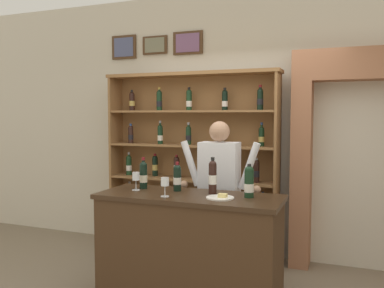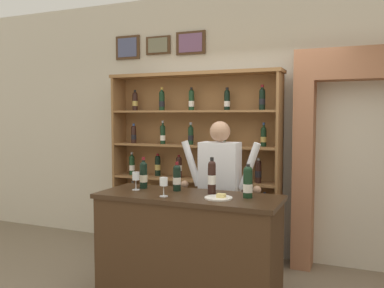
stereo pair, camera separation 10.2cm
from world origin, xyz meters
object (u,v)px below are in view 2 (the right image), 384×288
wine_shelf (194,162)px  cheese_plate (219,198)px  tasting_counter (188,251)px  tasting_bottle_grappa (177,177)px  tasting_bottle_prosecco (248,182)px  tasting_bottle_bianco (144,174)px  wine_glass_right (136,177)px  shopkeeper (220,185)px  tasting_bottle_vin_santo (212,176)px  wine_glass_spare (164,183)px

wine_shelf → cheese_plate: wine_shelf is taller
tasting_counter → tasting_bottle_grappa: tasting_bottle_grappa is taller
cheese_plate → tasting_bottle_prosecco: bearing=31.0°
tasting_bottle_bianco → wine_glass_right: 0.10m
tasting_bottle_prosecco → shopkeeper: bearing=130.4°
tasting_bottle_grappa → tasting_bottle_vin_santo: size_ratio=0.82×
shopkeeper → cheese_plate: (0.20, -0.62, 0.01)m
tasting_bottle_bianco → tasting_bottle_prosecco: (1.03, -0.05, 0.00)m
shopkeeper → tasting_bottle_grappa: shopkeeper is taller
tasting_bottle_grappa → wine_shelf: bearing=104.8°
tasting_bottle_prosecco → wine_glass_spare: tasting_bottle_prosecco is taller
tasting_bottle_bianco → shopkeeper: bearing=35.7°
tasting_counter → wine_glass_right: bearing=178.2°
wine_glass_spare → cheese_plate: 0.49m
tasting_bottle_vin_santo → tasting_bottle_prosecco: (0.34, -0.04, -0.02)m
wine_glass_spare → tasting_bottle_vin_santo: bearing=38.2°
tasting_counter → tasting_bottle_prosecco: bearing=7.7°
tasting_bottle_bianco → tasting_bottle_grappa: size_ratio=1.12×
tasting_bottle_prosecco → cheese_plate: size_ratio=1.22×
wine_glass_right → tasting_bottle_grappa: bearing=16.3°
wine_shelf → wine_glass_right: (-0.06, -1.28, -0.01)m
wine_shelf → shopkeeper: wine_shelf is taller
shopkeeper → wine_glass_right: 0.84m
tasting_counter → wine_shelf: bearing=110.2°
tasting_bottle_bianco → cheese_plate: 0.84m
tasting_bottle_prosecco → cheese_plate: (-0.21, -0.13, -0.12)m
tasting_bottle_grappa → cheese_plate: 0.52m
tasting_counter → tasting_bottle_bianco: (-0.51, 0.12, 0.64)m
tasting_counter → tasting_bottle_vin_santo: size_ratio=4.98×
wine_shelf → tasting_bottle_vin_santo: bearing=-61.0°
tasting_bottle_vin_santo → tasting_bottle_grappa: bearing=177.9°
tasting_counter → shopkeeper: size_ratio=0.98×
shopkeeper → tasting_bottle_vin_santo: shopkeeper is taller
tasting_counter → wine_glass_spare: wine_glass_spare is taller
tasting_bottle_grappa → tasting_counter: bearing=-36.9°
tasting_counter → wine_glass_spare: 0.66m
tasting_bottle_grappa → wine_glass_right: tasting_bottle_grappa is taller
shopkeeper → wine_glass_right: shopkeeper is taller
shopkeeper → cheese_plate: 0.65m
shopkeeper → cheese_plate: size_ratio=7.08×
wine_shelf → shopkeeper: size_ratio=1.34×
wine_glass_right → wine_glass_spare: wine_glass_right is taller
tasting_bottle_vin_santo → shopkeeper: bearing=99.9°
tasting_counter → shopkeeper: 0.76m
wine_shelf → tasting_bottle_grappa: wine_shelf is taller
tasting_bottle_bianco → wine_glass_spare: tasting_bottle_bianco is taller
wine_shelf → tasting_bottle_grappa: 1.21m
tasting_bottle_prosecco → wine_glass_spare: (-0.68, -0.23, -0.02)m
tasting_bottle_vin_santo → wine_glass_right: tasting_bottle_vin_santo is taller
shopkeeper → tasting_bottle_vin_santo: (0.08, -0.45, 0.15)m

